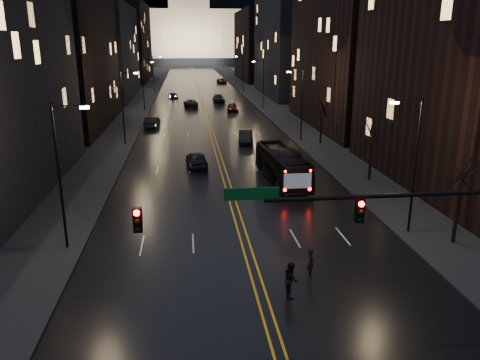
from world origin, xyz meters
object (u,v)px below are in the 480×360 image
object	(u,v)px
bus	(282,165)
pedestrian_b	(291,279)
oncoming_car_a	(197,159)
oncoming_car_b	(152,122)
pedestrian_a	(311,263)
traffic_signal	(414,219)
receding_car_a	(246,137)

from	to	relation	value
bus	pedestrian_b	size ratio (longest dim) A/B	5.82
oncoming_car_a	pedestrian_b	world-z (taller)	pedestrian_b
oncoming_car_b	pedestrian_a	bearing A→B (deg)	108.61
traffic_signal	pedestrian_b	size ratio (longest dim) A/B	9.37
oncoming_car_b	pedestrian_a	world-z (taller)	oncoming_car_b
traffic_signal	pedestrian_a	size ratio (longest dim) A/B	11.14
pedestrian_b	pedestrian_a	bearing A→B (deg)	-33.33
oncoming_car_b	receding_car_a	xyz separation A→B (m)	(12.37, -12.14, -0.01)
oncoming_car_a	receding_car_a	distance (m)	12.85
oncoming_car_b	receding_car_a	distance (m)	17.33
oncoming_car_a	receding_car_a	world-z (taller)	oncoming_car_a
oncoming_car_a	pedestrian_a	distance (m)	24.46
oncoming_car_b	pedestrian_b	xyz separation A→B (m)	(9.97, -49.02, 0.10)
pedestrian_a	oncoming_car_b	bearing A→B (deg)	17.53
oncoming_car_a	oncoming_car_b	size ratio (longest dim) A/B	0.97
traffic_signal	pedestrian_b	distance (m)	6.83
bus	pedestrian_a	size ratio (longest dim) A/B	6.92
bus	pedestrian_a	bearing A→B (deg)	-100.88
traffic_signal	bus	xyz separation A→B (m)	(-0.86, 22.89, -3.61)
traffic_signal	oncoming_car_b	xyz separation A→B (m)	(-14.41, 52.10, -4.28)
receding_car_a	oncoming_car_a	bearing A→B (deg)	-113.64
oncoming_car_b	receding_car_a	size ratio (longest dim) A/B	1.02
traffic_signal	oncoming_car_b	bearing A→B (deg)	105.46
bus	oncoming_car_b	world-z (taller)	bus
oncoming_car_b	pedestrian_b	world-z (taller)	pedestrian_b
bus	receding_car_a	xyz separation A→B (m)	(-1.18, 17.07, -0.69)
pedestrian_a	oncoming_car_a	bearing A→B (deg)	16.89
bus	receding_car_a	world-z (taller)	bus
traffic_signal	pedestrian_a	xyz separation A→B (m)	(-2.92, 5.00, -4.33)
oncoming_car_a	oncoming_car_b	bearing A→B (deg)	-80.51
pedestrian_a	traffic_signal	bearing A→B (deg)	-145.94
receding_car_a	pedestrian_a	distance (m)	34.97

